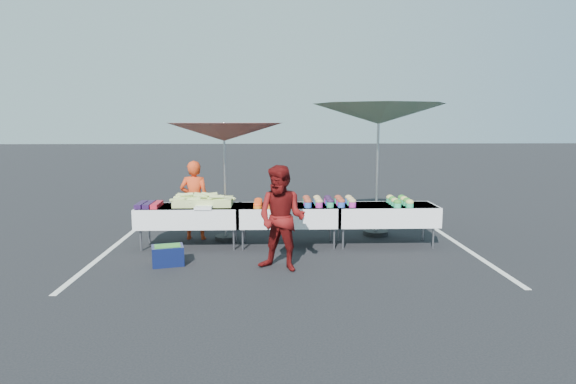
{
  "coord_description": "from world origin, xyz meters",
  "views": [
    {
      "loc": [
        -0.31,
        -8.67,
        2.29
      ],
      "look_at": [
        0.0,
        0.0,
        1.0
      ],
      "focal_mm": 30.0,
      "sensor_mm": 36.0,
      "label": 1
    }
  ],
  "objects_px": {
    "table_right": "(385,214)",
    "umbrella_left": "(224,133)",
    "customer": "(282,218)",
    "umbrella_right": "(379,115)",
    "storage_bin": "(168,255)",
    "vendor": "(195,200)",
    "table_center": "(288,214)",
    "table_left": "(190,215)"
  },
  "relations": [
    {
      "from": "vendor",
      "to": "umbrella_right",
      "type": "height_order",
      "value": "umbrella_right"
    },
    {
      "from": "table_left",
      "to": "umbrella_right",
      "type": "relative_size",
      "value": 0.66
    },
    {
      "from": "table_right",
      "to": "table_center",
      "type": "bearing_deg",
      "value": 180.0
    },
    {
      "from": "customer",
      "to": "umbrella_right",
      "type": "relative_size",
      "value": 0.58
    },
    {
      "from": "customer",
      "to": "umbrella_left",
      "type": "bearing_deg",
      "value": 142.42
    },
    {
      "from": "table_center",
      "to": "table_right",
      "type": "distance_m",
      "value": 1.8
    },
    {
      "from": "table_right",
      "to": "umbrella_left",
      "type": "distance_m",
      "value": 3.37
    },
    {
      "from": "table_center",
      "to": "customer",
      "type": "relative_size",
      "value": 1.15
    },
    {
      "from": "table_center",
      "to": "umbrella_right",
      "type": "height_order",
      "value": "umbrella_right"
    },
    {
      "from": "customer",
      "to": "umbrella_right",
      "type": "xyz_separation_m",
      "value": [
        1.95,
        2.23,
        1.59
      ]
    },
    {
      "from": "table_right",
      "to": "storage_bin",
      "type": "distance_m",
      "value": 3.96
    },
    {
      "from": "table_center",
      "to": "storage_bin",
      "type": "xyz_separation_m",
      "value": [
        -1.97,
        -1.16,
        -0.42
      ]
    },
    {
      "from": "table_center",
      "to": "table_right",
      "type": "relative_size",
      "value": 1.0
    },
    {
      "from": "table_right",
      "to": "umbrella_right",
      "type": "distance_m",
      "value": 1.97
    },
    {
      "from": "vendor",
      "to": "customer",
      "type": "relative_size",
      "value": 0.95
    },
    {
      "from": "table_center",
      "to": "table_right",
      "type": "bearing_deg",
      "value": 0.0
    },
    {
      "from": "umbrella_left",
      "to": "umbrella_right",
      "type": "distance_m",
      "value": 3.02
    },
    {
      "from": "umbrella_left",
      "to": "umbrella_right",
      "type": "bearing_deg",
      "value": 5.22
    },
    {
      "from": "table_left",
      "to": "umbrella_left",
      "type": "height_order",
      "value": "umbrella_left"
    },
    {
      "from": "customer",
      "to": "storage_bin",
      "type": "relative_size",
      "value": 2.88
    },
    {
      "from": "table_right",
      "to": "umbrella_right",
      "type": "bearing_deg",
      "value": 89.97
    },
    {
      "from": "table_center",
      "to": "vendor",
      "type": "height_order",
      "value": "vendor"
    },
    {
      "from": "umbrella_right",
      "to": "storage_bin",
      "type": "distance_m",
      "value": 4.78
    },
    {
      "from": "vendor",
      "to": "customer",
      "type": "bearing_deg",
      "value": 131.78
    },
    {
      "from": "table_center",
      "to": "umbrella_right",
      "type": "distance_m",
      "value": 2.67
    },
    {
      "from": "table_center",
      "to": "storage_bin",
      "type": "distance_m",
      "value": 2.32
    },
    {
      "from": "table_right",
      "to": "customer",
      "type": "bearing_deg",
      "value": -142.92
    },
    {
      "from": "table_center",
      "to": "customer",
      "type": "xyz_separation_m",
      "value": [
        -0.15,
        -1.47,
        0.23
      ]
    },
    {
      "from": "table_right",
      "to": "vendor",
      "type": "bearing_deg",
      "value": 171.29
    },
    {
      "from": "vendor",
      "to": "table_left",
      "type": "bearing_deg",
      "value": 91.74
    },
    {
      "from": "table_left",
      "to": "customer",
      "type": "height_order",
      "value": "customer"
    },
    {
      "from": "table_left",
      "to": "umbrella_left",
      "type": "bearing_deg",
      "value": 38.29
    },
    {
      "from": "umbrella_left",
      "to": "storage_bin",
      "type": "xyz_separation_m",
      "value": [
        -0.78,
        -1.64,
        -1.9
      ]
    },
    {
      "from": "vendor",
      "to": "umbrella_left",
      "type": "height_order",
      "value": "umbrella_left"
    },
    {
      "from": "customer",
      "to": "umbrella_left",
      "type": "xyz_separation_m",
      "value": [
        -1.04,
        1.96,
        1.25
      ]
    },
    {
      "from": "table_center",
      "to": "table_left",
      "type": "bearing_deg",
      "value": 180.0
    },
    {
      "from": "umbrella_left",
      "to": "storage_bin",
      "type": "distance_m",
      "value": 2.62
    },
    {
      "from": "table_center",
      "to": "umbrella_left",
      "type": "xyz_separation_m",
      "value": [
        -1.19,
        0.48,
        1.48
      ]
    },
    {
      "from": "table_center",
      "to": "customer",
      "type": "distance_m",
      "value": 1.5
    },
    {
      "from": "table_right",
      "to": "vendor",
      "type": "distance_m",
      "value": 3.64
    },
    {
      "from": "table_left",
      "to": "table_center",
      "type": "distance_m",
      "value": 1.8
    },
    {
      "from": "table_left",
      "to": "umbrella_right",
      "type": "distance_m",
      "value": 4.1
    }
  ]
}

